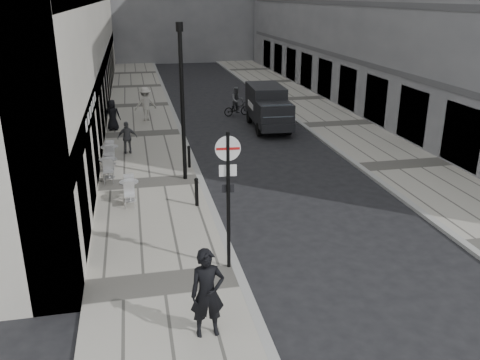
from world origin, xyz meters
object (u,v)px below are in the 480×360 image
Objects in this scene: panel_van at (268,105)px; lamppost at (182,95)px; sign_post at (228,183)px; cyclist at (237,105)px; walking_man at (207,293)px.

lamppost is at bearing -122.07° from panel_van.
sign_post is 16.00m from panel_van.
lamppost is (-0.40, 7.30, 0.94)m from sign_post.
sign_post reaches higher than panel_van.
sign_post is 2.12× the size of cyclist.
lamppost is 9.81m from panel_van.
sign_post is 7.37m from lamppost.
sign_post reaches higher than walking_man.
lamppost reaches higher than panel_van.
lamppost is at bearing -121.36° from cyclist.
panel_van is at bearing 76.36° from sign_post.
panel_van is (5.51, 7.81, -2.20)m from lamppost.
walking_man is at bearing -93.34° from lamppost.
lamppost is 3.38× the size of cyclist.
sign_post is at bearing 68.42° from walking_man.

